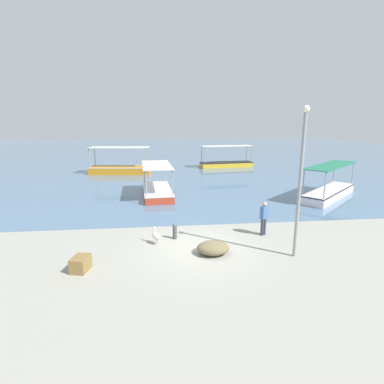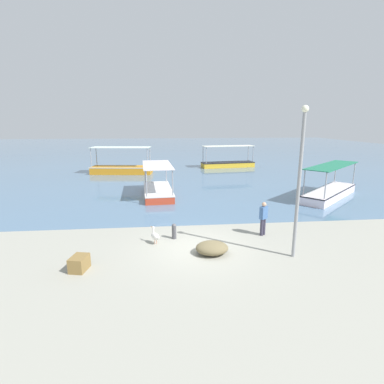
{
  "view_description": "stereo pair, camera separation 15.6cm",
  "coord_description": "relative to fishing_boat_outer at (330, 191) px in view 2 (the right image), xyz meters",
  "views": [
    {
      "loc": [
        -1.59,
        -12.31,
        5.47
      ],
      "look_at": [
        0.31,
        5.28,
        1.33
      ],
      "focal_mm": 28.0,
      "sensor_mm": 36.0,
      "label": 1
    },
    {
      "loc": [
        -1.44,
        -12.33,
        5.47
      ],
      "look_at": [
        0.31,
        5.28,
        1.33
      ],
      "focal_mm": 28.0,
      "sensor_mm": 36.0,
      "label": 2
    }
  ],
  "objects": [
    {
      "name": "pelican",
      "position": [
        -12.67,
        -7.39,
        -0.12
      ],
      "size": [
        0.53,
        0.73,
        0.8
      ],
      "color": "#E0997A",
      "rests_on": "ground"
    },
    {
      "name": "cargo_crate",
      "position": [
        -15.47,
        -9.66,
        -0.22
      ],
      "size": [
        0.7,
        0.86,
        0.56
      ],
      "primitive_type": "cube",
      "rotation": [
        0.0,
        0.0,
        1.36
      ],
      "color": "olive",
      "rests_on": "ground"
    },
    {
      "name": "fishing_boat_near_right",
      "position": [
        -16.67,
        12.44,
        0.07
      ],
      "size": [
        6.7,
        2.81,
        2.86
      ],
      "color": "orange",
      "rests_on": "harbor_water"
    },
    {
      "name": "fishing_boat_near_left",
      "position": [
        -12.65,
        1.95,
        -0.02
      ],
      "size": [
        2.46,
        5.64,
        2.38
      ],
      "color": "#BF3E25",
      "rests_on": "harbor_water"
    },
    {
      "name": "net_pile",
      "position": [
        -10.24,
        -8.71,
        -0.23
      ],
      "size": [
        1.39,
        1.18,
        0.52
      ],
      "primitive_type": "ellipsoid",
      "color": "brown",
      "rests_on": "ground"
    },
    {
      "name": "harbor_water",
      "position": [
        -10.82,
        39.93,
        -0.49
      ],
      "size": [
        110.0,
        90.0,
        0.0
      ],
      "primitive_type": "cube",
      "color": "slate",
      "rests_on": "ground"
    },
    {
      "name": "fishing_boat_far_left",
      "position": [
        -4.16,
        16.0,
        0.02
      ],
      "size": [
        6.71,
        2.61,
        2.63
      ],
      "color": "gold",
      "rests_on": "harbor_water"
    },
    {
      "name": "mooring_bollard",
      "position": [
        -11.78,
        -6.85,
        -0.09
      ],
      "size": [
        0.22,
        0.22,
        0.75
      ],
      "color": "#47474C",
      "rests_on": "ground"
    },
    {
      "name": "fisherman_standing",
      "position": [
        -7.39,
        -6.82,
        0.41
      ],
      "size": [
        0.45,
        0.41,
        1.69
      ],
      "color": "#363245",
      "rests_on": "ground"
    },
    {
      "name": "ground",
      "position": [
        -10.82,
        -8.07,
        -0.49
      ],
      "size": [
        120.0,
        120.0,
        0.0
      ],
      "primitive_type": "plane",
      "color": "#9C9B8E"
    },
    {
      "name": "lamp_post",
      "position": [
        -6.91,
        -9.31,
        2.91
      ],
      "size": [
        0.28,
        0.28,
        6.09
      ],
      "color": "gray",
      "rests_on": "ground"
    },
    {
      "name": "fishing_boat_outer",
      "position": [
        0.0,
        0.0,
        0.0
      ],
      "size": [
        6.28,
        5.87,
        2.43
      ],
      "color": "white",
      "rests_on": "harbor_water"
    }
  ]
}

